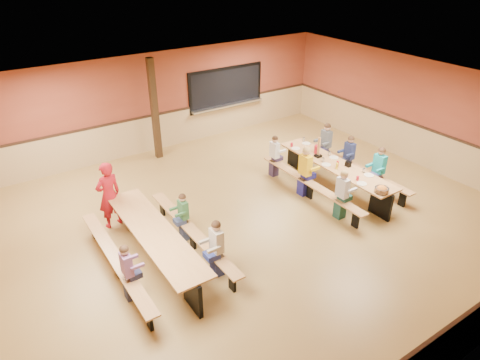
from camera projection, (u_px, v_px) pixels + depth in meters
ground at (245, 222)px, 9.99m from camera, size 12.00×12.00×0.00m
room_envelope at (245, 197)px, 9.66m from camera, size 12.04×10.04×3.02m
kitchen_pass_through at (226, 90)px, 14.16m from camera, size 2.78×0.28×1.38m
structural_post at (155, 110)px, 12.39m from camera, size 0.18×0.18×3.00m
cafeteria_table_main at (335, 171)px, 11.11m from camera, size 1.91×3.70×0.74m
cafeteria_table_second at (155, 240)px, 8.51m from camera, size 1.91×3.70×0.74m
seated_child_white_left at (342, 195)px, 9.90m from camera, size 0.37×0.31×1.22m
seated_adult_yellow at (305, 172)px, 10.82m from camera, size 0.42×0.34×1.31m
seated_child_grey_left at (274, 156)px, 11.78m from camera, size 0.35×0.29×1.17m
seated_child_teal_right at (378, 171)px, 10.94m from camera, size 0.39×0.32×1.25m
seated_child_navy_right at (349, 157)px, 11.70m from camera, size 0.36×0.30×1.20m
seated_child_char_right at (326, 145)px, 12.35m from camera, size 0.39×0.32×1.26m
seated_child_purple_sec at (128, 273)px, 7.58m from camera, size 0.35×0.28×1.16m
seated_child_green_sec at (184, 217)px, 9.17m from camera, size 0.33×0.27×1.12m
seated_child_tan_sec at (217, 249)px, 8.13m from camera, size 0.38×0.31×1.22m
standing_woman at (109, 195)px, 9.52m from camera, size 0.65×0.50×1.60m
punch_pitcher at (317, 149)px, 11.54m from camera, size 0.16×0.16×0.22m
chip_bowl at (382, 190)px, 9.70m from camera, size 0.32×0.32×0.15m
napkin_dispenser at (348, 164)px, 10.86m from camera, size 0.10×0.14×0.13m
condiment_mustard at (337, 166)px, 10.72m from camera, size 0.06×0.06×0.17m
condiment_ketchup at (338, 164)px, 10.81m from camera, size 0.06×0.06×0.17m
table_paddle at (318, 152)px, 11.32m from camera, size 0.16×0.16×0.56m
place_settings at (336, 162)px, 10.98m from camera, size 0.65×3.30×0.11m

